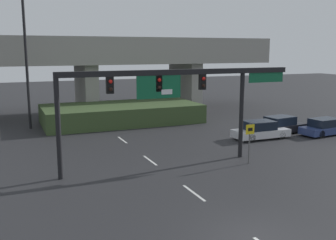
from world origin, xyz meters
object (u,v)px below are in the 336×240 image
Objects in this scene: speed_limit_sign at (250,138)px; parked_sedan_far_right at (325,127)px; parked_sedan_near_right at (260,130)px; parked_sedan_mid_right at (281,125)px; signal_gantry at (175,88)px; highway_light_pole_near at (25,38)px.

speed_limit_sign is 11.77m from parked_sedan_far_right.
parked_sedan_mid_right is at bearing 19.67° from parked_sedan_near_right.
signal_gantry reaches higher than parked_sedan_mid_right.
highway_light_pole_near reaches higher than signal_gantry.
signal_gantry is 16.00m from parked_sedan_far_right.
highway_light_pole_near is at bearing 145.77° from parked_sedan_far_right.
parked_sedan_near_right reaches higher than parked_sedan_far_right.
parked_sedan_near_right is (4.89, 5.60, -0.99)m from speed_limit_sign.
signal_gantry reaches higher than parked_sedan_far_right.
signal_gantry reaches higher than parked_sedan_near_right.
highway_light_pole_near is at bearing 144.20° from parked_sedan_mid_right.
parked_sedan_near_right is at bearing -168.52° from parked_sedan_mid_right.
speed_limit_sign is at bearing -147.15° from parked_sedan_mid_right.
parked_sedan_mid_right is 0.98× the size of parked_sedan_far_right.
parked_sedan_far_right is at bearing 23.48° from speed_limit_sign.
parked_sedan_near_right is at bearing -34.31° from highway_light_pole_near.
speed_limit_sign is 10.16m from parked_sedan_mid_right.
signal_gantry is at bearing -64.38° from highway_light_pole_near.
signal_gantry is at bearing -155.89° from parked_sedan_near_right.
speed_limit_sign is at bearing -130.60° from parked_sedan_near_right.
signal_gantry reaches higher than speed_limit_sign.
signal_gantry is 3.28× the size of parked_sedan_near_right.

